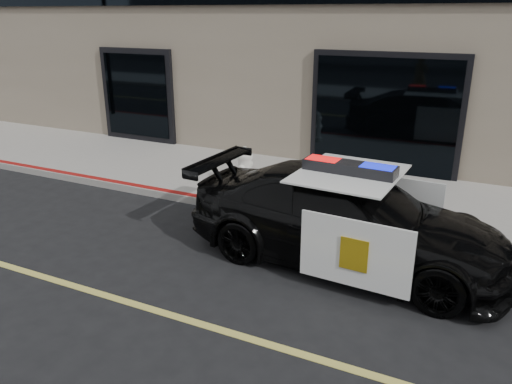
% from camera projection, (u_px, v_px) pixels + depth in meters
% --- Properties ---
extents(ground, '(120.00, 120.00, 0.00)m').
position_uv_depth(ground, '(327.00, 362.00, 5.55)').
color(ground, black).
rests_on(ground, ground).
extents(sidewalk_n, '(60.00, 3.50, 0.15)m').
position_uv_depth(sidewalk_n, '(410.00, 203.00, 9.97)').
color(sidewalk_n, gray).
rests_on(sidewalk_n, ground).
extents(police_car, '(2.57, 5.14, 1.61)m').
position_uv_depth(police_car, '(346.00, 218.00, 7.58)').
color(police_car, black).
rests_on(police_car, ground).
extents(fire_hydrant, '(0.39, 0.54, 0.86)m').
position_uv_depth(fire_hydrant, '(245.00, 168.00, 10.62)').
color(fire_hydrant, white).
rests_on(fire_hydrant, sidewalk_n).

